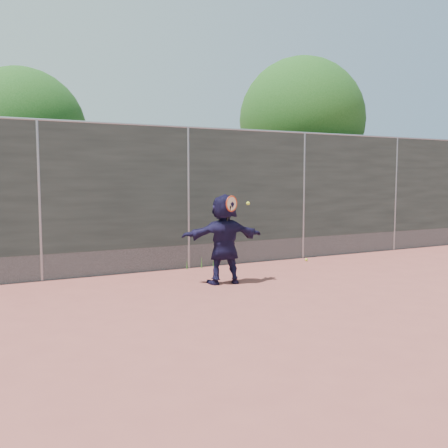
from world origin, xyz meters
name	(u,v)px	position (x,y,z in m)	size (l,w,h in m)	color
ground	(278,304)	(0.00, 0.00, 0.00)	(80.00, 80.00, 0.00)	#9E4C42
player	(224,239)	(-0.03, 1.76, 0.82)	(1.53, 0.49, 1.65)	black
ball_ground	(306,260)	(2.78, 3.06, 0.03)	(0.07, 0.07, 0.07)	#C2DB30
fence	(188,195)	(0.00, 3.50, 1.58)	(20.00, 0.06, 3.03)	#38423D
swing_action	(233,205)	(0.05, 1.56, 1.46)	(0.55, 0.17, 0.51)	red
tree_right	(306,124)	(4.68, 5.75, 3.49)	(3.78, 3.60, 5.39)	#382314
tree_left	(28,136)	(-2.85, 6.55, 2.94)	(3.15, 3.00, 4.53)	#382314
weed_clump	(203,261)	(0.29, 3.38, 0.13)	(0.68, 0.07, 0.30)	#387226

